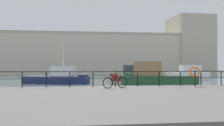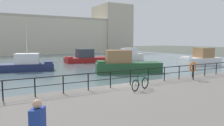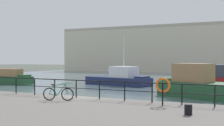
% 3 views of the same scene
% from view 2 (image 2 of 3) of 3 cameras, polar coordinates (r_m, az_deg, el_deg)
% --- Properties ---
extents(ground_plane, '(240.00, 240.00, 0.00)m').
position_cam_2_polar(ground_plane, '(15.56, 2.83, -8.57)').
color(ground_plane, '#4C5147').
extents(water_basin, '(80.00, 60.00, 0.01)m').
position_cam_2_polar(water_basin, '(43.85, -18.74, 0.55)').
color(water_basin, slate).
rests_on(water_basin, ground_plane).
extents(quay_promenade, '(56.00, 13.00, 0.84)m').
position_cam_2_polar(quay_promenade, '(10.76, 22.20, -13.37)').
color(quay_promenade, slate).
rests_on(quay_promenade, ground_plane).
extents(harbor_building, '(70.28, 13.11, 16.35)m').
position_cam_2_polar(harbor_building, '(69.31, -17.92, 7.25)').
color(harbor_building, beige).
rests_on(harbor_building, ground_plane).
extents(moored_small_launch, '(8.84, 4.60, 6.02)m').
position_cam_2_polar(moored_small_launch, '(29.88, -22.91, -0.45)').
color(moored_small_launch, navy).
rests_on(moored_small_launch, water_basin).
extents(moored_red_daysailer, '(6.69, 3.96, 2.79)m').
position_cam_2_polar(moored_red_daysailer, '(37.31, 22.71, 1.08)').
color(moored_red_daysailer, white).
rests_on(moored_red_daysailer, water_basin).
extents(moored_blue_motorboat, '(8.38, 5.25, 2.78)m').
position_cam_2_polar(moored_blue_motorboat, '(26.09, 3.63, -0.45)').
color(moored_blue_motorboat, '#23512D').
rests_on(moored_blue_motorboat, water_basin).
extents(moored_cabin_cruiser, '(7.18, 2.90, 2.48)m').
position_cam_2_polar(moored_cabin_cruiser, '(43.01, 4.22, 2.01)').
color(moored_cabin_cruiser, white).
rests_on(moored_cabin_cruiser, water_basin).
extents(moored_harbor_tender, '(7.79, 3.30, 2.44)m').
position_cam_2_polar(moored_harbor_tender, '(38.93, -7.14, 1.45)').
color(moored_harbor_tender, maroon).
rests_on(moored_harbor_tender, water_basin).
extents(quay_railing, '(22.11, 0.07, 1.08)m').
position_cam_2_polar(quay_railing, '(15.64, 9.72, -2.67)').
color(quay_railing, black).
rests_on(quay_railing, quay_promenade).
extents(parked_bicycle, '(1.70, 0.60, 0.98)m').
position_cam_2_polar(parked_bicycle, '(13.46, 7.63, -5.54)').
color(parked_bicycle, black).
rests_on(parked_bicycle, quay_promenade).
extents(life_ring_stand, '(0.75, 0.16, 1.40)m').
position_cam_2_polar(life_ring_stand, '(17.89, 20.96, -1.13)').
color(life_ring_stand, black).
rests_on(life_ring_stand, quay_promenade).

